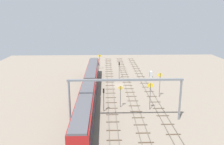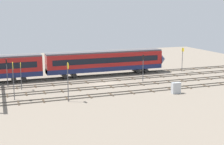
{
  "view_description": "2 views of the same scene",
  "coord_description": "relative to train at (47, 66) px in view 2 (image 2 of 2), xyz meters",
  "views": [
    {
      "loc": [
        -59.97,
        3.77,
        19.24
      ],
      "look_at": [
        4.2,
        1.77,
        2.58
      ],
      "focal_mm": 37.2,
      "sensor_mm": 36.0,
      "label": 1
    },
    {
      "loc": [
        -18.12,
        -53.05,
        13.08
      ],
      "look_at": [
        1.55,
        1.39,
        1.71
      ],
      "focal_mm": 51.08,
      "sensor_mm": 36.0,
      "label": 2
    }
  ],
  "objects": [
    {
      "name": "ground_plane",
      "position": [
        9.49,
        -7.27,
        -2.66
      ],
      "size": [
        93.38,
        93.38,
        0.0
      ],
      "primitive_type": "plane",
      "color": "gray"
    },
    {
      "name": "speed_sign_distant_end",
      "position": [
        0.58,
        -16.21,
        1.11
      ],
      "size": [
        0.14,
        0.98,
        5.78
      ],
      "color": "#4C4C51",
      "rests_on": "ground"
    },
    {
      "name": "signal_light_trackside_approach",
      "position": [
        -7.37,
        -3.2,
        0.46
      ],
      "size": [
        0.31,
        0.32,
        4.79
      ],
      "color": "#4C4C51",
      "rests_on": "ground"
    },
    {
      "name": "track_with_train",
      "position": [
        9.49,
        0.0,
        -2.59
      ],
      "size": [
        77.38,
        2.4,
        0.16
      ],
      "color": "#59544C",
      "rests_on": "ground"
    },
    {
      "name": "track_middle",
      "position": [
        9.49,
        -4.84,
        -2.59
      ],
      "size": [
        77.38,
        2.4,
        0.16
      ],
      "color": "#59544C",
      "rests_on": "ground"
    },
    {
      "name": "speed_sign_mid_trackside",
      "position": [
        -6.75,
        -12.54,
        1.13
      ],
      "size": [
        0.14,
        1.06,
        5.69
      ],
      "color": "#4C4C51",
      "rests_on": "ground"
    },
    {
      "name": "track_near_foreground",
      "position": [
        9.49,
        -14.53,
        -2.59
      ],
      "size": [
        77.38,
        2.4,
        0.16
      ],
      "color": "#59544C",
      "rests_on": "ground"
    },
    {
      "name": "relay_cabinet",
      "position": [
        17.68,
        -17.52,
        -1.76
      ],
      "size": [
        1.46,
        0.69,
        1.8
      ],
      "color": "#B2B7BC",
      "rests_on": "ground"
    },
    {
      "name": "speed_sign_far_trackside",
      "position": [
        -5.28,
        -6.67,
        0.33
      ],
      "size": [
        0.14,
        0.86,
        4.63
      ],
      "color": "#4C4C51",
      "rests_on": "ground"
    },
    {
      "name": "speed_sign_near_foreground",
      "position": [
        28.69,
        -1.67,
        0.7
      ],
      "size": [
        0.14,
        0.91,
        5.19
      ],
      "color": "#4C4C51",
      "rests_on": "ground"
    },
    {
      "name": "signal_light_trackside_departure",
      "position": [
        16.49,
        -7.73,
        0.58
      ],
      "size": [
        0.31,
        0.32,
        4.99
      ],
      "color": "#4C4C51",
      "rests_on": "ground"
    },
    {
      "name": "train",
      "position": [
        0.0,
        0.0,
        0.0
      ],
      "size": [
        50.4,
        3.24,
        4.8
      ],
      "color": "maroon",
      "rests_on": "ground"
    },
    {
      "name": "track_second_near",
      "position": [
        9.49,
        -9.69,
        -2.59
      ],
      "size": [
        77.38,
        2.4,
        0.16
      ],
      "color": "#59544C",
      "rests_on": "ground"
    }
  ]
}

